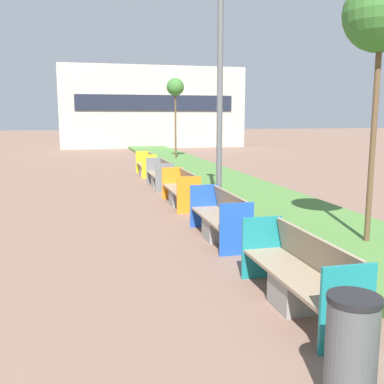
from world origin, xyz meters
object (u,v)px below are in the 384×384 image
at_px(bench_blue_frame, 220,221).
at_px(litter_bin, 351,351).
at_px(bench_yellow_frame, 147,167).
at_px(street_lamp_post, 220,38).
at_px(bench_orange_frame, 181,192).
at_px(sapling_tree_near, 381,16).
at_px(sapling_tree_far, 175,89).
at_px(bench_teal_frame, 299,279).
at_px(bench_grey_frame, 161,177).

distance_m(bench_blue_frame, litter_bin, 5.27).
distance_m(bench_yellow_frame, street_lamp_post, 9.04).
height_order(bench_blue_frame, bench_orange_frame, same).
bearing_deg(litter_bin, sapling_tree_near, 53.63).
distance_m(bench_blue_frame, street_lamp_post, 4.41).
height_order(street_lamp_post, sapling_tree_near, street_lamp_post).
bearing_deg(litter_bin, sapling_tree_far, 82.24).
bearing_deg(street_lamp_post, bench_blue_frame, -106.40).
distance_m(bench_blue_frame, sapling_tree_near, 4.61).
relative_size(sapling_tree_near, sapling_tree_far, 1.07).
bearing_deg(bench_orange_frame, sapling_tree_near, -64.35).
relative_size(bench_orange_frame, litter_bin, 2.24).
bearing_deg(bench_yellow_frame, litter_bin, -91.82).
xyz_separation_m(bench_blue_frame, sapling_tree_near, (2.37, -1.35, 3.71)).
bearing_deg(sapling_tree_far, bench_yellow_frame, -113.15).
relative_size(bench_teal_frame, bench_yellow_frame, 1.21).
distance_m(bench_orange_frame, litter_bin, 8.85).
distance_m(street_lamp_post, sapling_tree_near, 3.86).
bearing_deg(bench_orange_frame, sapling_tree_far, 79.00).
relative_size(bench_teal_frame, bench_grey_frame, 1.10).
xyz_separation_m(bench_teal_frame, sapling_tree_near, (2.37, 1.99, 3.71)).
xyz_separation_m(bench_orange_frame, litter_bin, (-0.49, -8.83, 0.12)).
relative_size(bench_yellow_frame, street_lamp_post, 0.25).
xyz_separation_m(bench_yellow_frame, sapling_tree_far, (2.38, 5.55, 3.54)).
height_order(bench_teal_frame, litter_bin, litter_bin).
bearing_deg(sapling_tree_far, bench_orange_frame, -101.00).
relative_size(bench_grey_frame, sapling_tree_far, 0.47).
xyz_separation_m(bench_blue_frame, bench_yellow_frame, (-0.00, 10.24, -0.01)).
bearing_deg(bench_blue_frame, sapling_tree_near, -29.74).
distance_m(bench_grey_frame, litter_bin, 12.18).
xyz_separation_m(bench_teal_frame, bench_orange_frame, (-0.00, 6.93, -0.00)).
bearing_deg(bench_teal_frame, sapling_tree_near, 40.06).
bearing_deg(bench_teal_frame, bench_grey_frame, 90.01).
xyz_separation_m(bench_blue_frame, litter_bin, (-0.50, -5.25, 0.11)).
height_order(bench_teal_frame, sapling_tree_far, sapling_tree_far).
bearing_deg(sapling_tree_far, bench_grey_frame, -104.98).
distance_m(bench_yellow_frame, litter_bin, 15.49).
bearing_deg(sapling_tree_near, sapling_tree_far, 90.00).
bearing_deg(sapling_tree_far, street_lamp_post, -97.32).
relative_size(bench_yellow_frame, sapling_tree_far, 0.42).
xyz_separation_m(bench_teal_frame, street_lamp_post, (0.61, 5.42, 3.84)).
distance_m(litter_bin, street_lamp_post, 8.29).
distance_m(bench_blue_frame, bench_orange_frame, 3.59).
height_order(bench_blue_frame, bench_yellow_frame, same).
bearing_deg(street_lamp_post, bench_orange_frame, 112.06).
bearing_deg(bench_yellow_frame, bench_grey_frame, -89.95).
relative_size(bench_teal_frame, sapling_tree_far, 0.52).
height_order(sapling_tree_near, sapling_tree_far, sapling_tree_near).
height_order(bench_teal_frame, bench_grey_frame, same).
relative_size(bench_yellow_frame, sapling_tree_near, 0.40).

